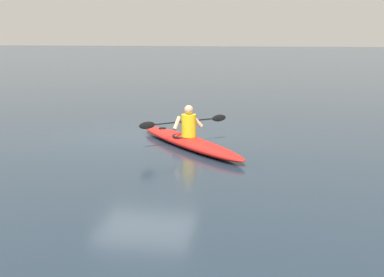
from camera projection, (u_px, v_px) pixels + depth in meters
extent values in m
plane|color=#1E2D3D|center=(144.00, 137.00, 13.27)|extent=(160.00, 160.00, 0.00)
ellipsoid|color=red|center=(188.00, 142.00, 12.13)|extent=(3.29, 3.71, 0.25)
torus|color=black|center=(184.00, 136.00, 12.27)|extent=(0.81, 0.81, 0.04)
cylinder|color=black|center=(162.00, 128.00, 13.19)|extent=(0.18, 0.18, 0.02)
cylinder|color=yellow|center=(189.00, 126.00, 12.04)|extent=(0.34, 0.34, 0.52)
sphere|color=tan|center=(189.00, 110.00, 11.96)|extent=(0.21, 0.21, 0.21)
cylinder|color=black|center=(184.00, 121.00, 12.19)|extent=(1.51, 1.29, 0.03)
ellipsoid|color=black|center=(147.00, 125.00, 11.70)|extent=(0.33, 0.29, 0.17)
ellipsoid|color=black|center=(219.00, 118.00, 12.68)|extent=(0.33, 0.29, 0.17)
cylinder|color=tan|center=(177.00, 123.00, 11.95)|extent=(0.20, 0.31, 0.34)
cylinder|color=tan|center=(197.00, 121.00, 12.23)|extent=(0.32, 0.16, 0.34)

